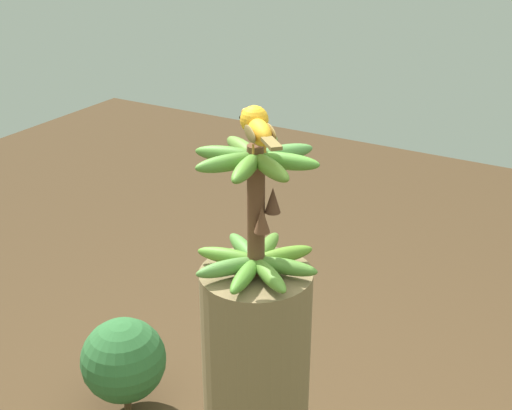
{
  "coord_description": "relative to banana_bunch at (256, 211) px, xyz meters",
  "views": [
    {
      "loc": [
        1.21,
        0.7,
        1.93
      ],
      "look_at": [
        0.0,
        0.0,
        1.29
      ],
      "focal_mm": 48.4,
      "sensor_mm": 36.0,
      "label": 1
    }
  ],
  "objects": [
    {
      "name": "perched_bird",
      "position": [
        0.03,
        0.01,
        0.21
      ],
      "size": [
        0.16,
        0.17,
        0.09
      ],
      "color": "#C68933",
      "rests_on": "banana_bunch"
    },
    {
      "name": "tropical_shrub",
      "position": [
        -0.44,
        -0.86,
        -1.03
      ],
      "size": [
        0.34,
        0.34,
        0.41
      ],
      "color": "brown",
      "rests_on": "ground"
    },
    {
      "name": "banana_bunch",
      "position": [
        0.0,
        0.0,
        0.0
      ],
      "size": [
        0.3,
        0.3,
        0.31
      ],
      "color": "brown",
      "rests_on": "banana_tree"
    }
  ]
}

